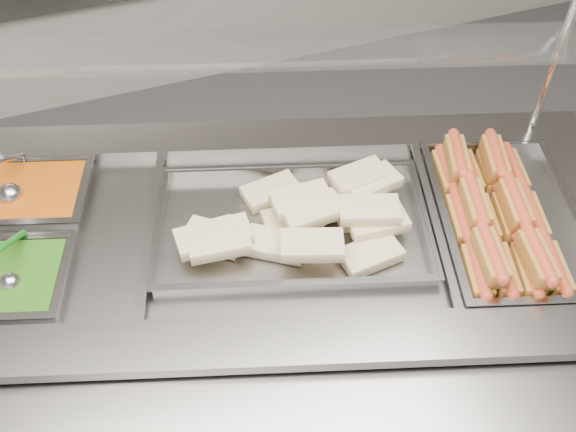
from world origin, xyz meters
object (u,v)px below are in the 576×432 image
object	(u,v)px
pan_hotdogs	(505,225)
serving_spoon	(11,275)
steam_counter	(272,320)
sneeze_guard	(263,52)
pan_wraps	(292,229)
ladle	(11,193)

from	to	relation	value
pan_hotdogs	serving_spoon	distance (m)	1.34
steam_counter	pan_hotdogs	distance (m)	0.80
sneeze_guard	pan_wraps	xyz separation A→B (m)	(-0.01, -0.24, -0.42)
pan_wraps	pan_hotdogs	bearing A→B (deg)	-17.34
steam_counter	sneeze_guard	distance (m)	0.91
sneeze_guard	pan_hotdogs	xyz separation A→B (m)	(0.57, -0.42, -0.44)
steam_counter	sneeze_guard	size ratio (longest dim) A/B	1.23
pan_hotdogs	serving_spoon	size ratio (longest dim) A/B	3.59
pan_hotdogs	ladle	distance (m)	1.41
serving_spoon	ladle	bearing A→B (deg)	86.67
pan_wraps	serving_spoon	world-z (taller)	serving_spoon
sneeze_guard	pan_hotdogs	bearing A→B (deg)	-36.62
pan_wraps	ladle	world-z (taller)	ladle
pan_wraps	ladle	bearing A→B (deg)	152.71
pan_hotdogs	serving_spoon	xyz separation A→B (m)	(-1.32, 0.24, 0.06)
ladle	steam_counter	bearing A→B (deg)	-28.14
sneeze_guard	serving_spoon	distance (m)	0.86
steam_counter	pan_hotdogs	size ratio (longest dim) A/B	3.26
steam_counter	ladle	size ratio (longest dim) A/B	10.95
pan_hotdogs	pan_wraps	xyz separation A→B (m)	(-0.58, 0.18, 0.02)
sneeze_guard	serving_spoon	world-z (taller)	sneeze_guard
sneeze_guard	ladle	xyz separation A→B (m)	(-0.73, 0.13, -0.38)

